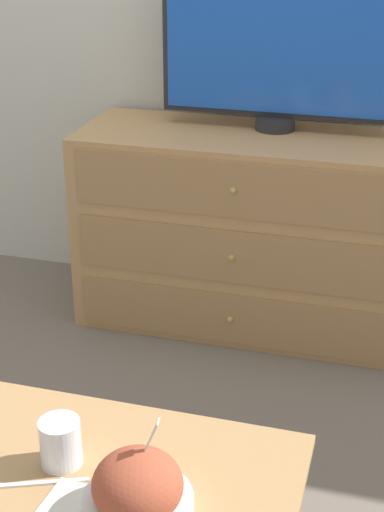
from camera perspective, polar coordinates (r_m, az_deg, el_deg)
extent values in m
plane|color=#70665B|center=(3.39, 3.08, -2.07)|extent=(12.00, 12.00, 0.00)
cube|color=tan|center=(2.98, 3.99, 1.84)|extent=(1.24, 0.48, 0.75)
cube|color=#A1794C|center=(2.87, 2.81, -4.59)|extent=(1.14, 0.01, 0.20)
sphere|color=tan|center=(2.87, 2.78, -4.65)|extent=(0.02, 0.02, 0.02)
cube|color=#A1794C|center=(2.76, 2.92, -0.07)|extent=(1.14, 0.01, 0.20)
sphere|color=tan|center=(2.75, 2.89, -0.12)|extent=(0.02, 0.02, 0.02)
cube|color=#A1794C|center=(2.66, 3.03, 4.80)|extent=(1.14, 0.01, 0.20)
sphere|color=tan|center=(2.66, 3.00, 4.76)|extent=(0.02, 0.02, 0.02)
cylinder|color=#232328|center=(2.92, 6.07, 9.59)|extent=(0.15, 0.15, 0.05)
cube|color=#232328|center=(2.86, 6.39, 15.73)|extent=(0.85, 0.04, 0.58)
cube|color=blue|center=(2.84, 6.31, 15.66)|extent=(0.81, 0.01, 0.54)
cube|color=tan|center=(1.70, -7.66, -15.31)|extent=(0.88, 0.48, 0.02)
cylinder|color=silver|center=(1.57, -3.93, -17.56)|extent=(0.21, 0.21, 0.04)
ellipsoid|color=#AD4C33|center=(1.54, -3.98, -16.27)|extent=(0.17, 0.17, 0.13)
cube|color=white|center=(1.54, -3.80, -14.65)|extent=(0.07, 0.02, 0.16)
cube|color=white|center=(1.48, -2.70, -12.42)|extent=(0.02, 0.03, 0.03)
cylinder|color=#9E6638|center=(1.69, -9.50, -13.75)|extent=(0.08, 0.08, 0.06)
cylinder|color=white|center=(1.68, -9.55, -13.23)|extent=(0.09, 0.09, 0.10)
cube|color=silver|center=(1.60, -8.42, -17.81)|extent=(0.15, 0.15, 0.00)
cube|color=white|center=(1.66, -10.76, -15.90)|extent=(0.17, 0.08, 0.01)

